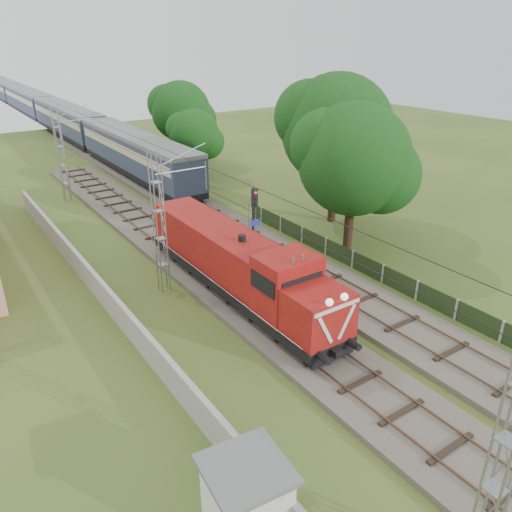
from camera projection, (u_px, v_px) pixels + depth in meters
ground at (348, 380)px, 21.33m from camera, size 140.00×140.00×0.00m
track_main at (256, 308)px, 26.53m from camera, size 4.20×70.00×0.45m
track_side at (215, 220)px, 38.89m from camera, size 4.20×80.00×0.45m
catenary at (160, 224)px, 27.19m from camera, size 3.31×70.00×8.00m
boundary_wall at (104, 295)px, 26.73m from camera, size 0.25×40.00×1.50m
fence at (417, 291)px, 27.45m from camera, size 0.12×32.00×1.20m
locomotive at (238, 264)px, 27.08m from camera, size 2.79×15.90×4.04m
coach_rake at (28, 100)px, 86.72m from camera, size 3.27×122.28×3.78m
signal_post at (254, 213)px, 30.49m from camera, size 0.55×0.44×5.07m
relay_hut at (247, 498)px, 14.51m from camera, size 2.59×2.59×2.45m
tree_a at (355, 160)px, 31.69m from camera, size 7.59×7.23×9.84m
tree_b at (338, 131)px, 36.50m from camera, size 8.58×8.17×11.12m
tree_c at (195, 135)px, 49.41m from camera, size 5.23×4.98×6.78m
tree_d at (182, 112)px, 54.93m from camera, size 6.82×6.50×8.85m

